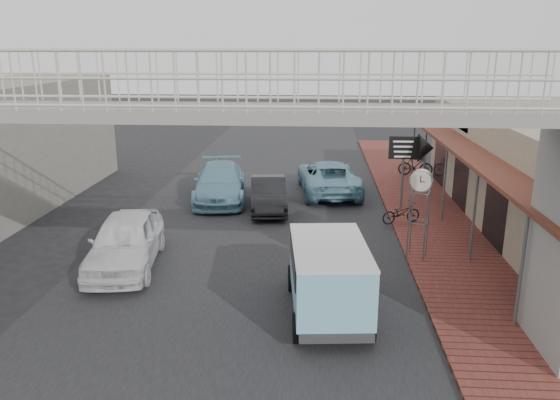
# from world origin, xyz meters

# --- Properties ---
(ground) EXTENTS (120.00, 120.00, 0.00)m
(ground) POSITION_xyz_m (0.00, 0.00, 0.00)
(ground) COLOR black
(ground) RESTS_ON ground
(road_strip) EXTENTS (10.00, 60.00, 0.01)m
(road_strip) POSITION_xyz_m (0.00, 0.00, 0.01)
(road_strip) COLOR black
(road_strip) RESTS_ON ground
(sidewalk) EXTENTS (3.00, 40.00, 0.10)m
(sidewalk) POSITION_xyz_m (6.50, 3.00, 0.05)
(sidewalk) COLOR brown
(sidewalk) RESTS_ON ground
(footbridge) EXTENTS (16.40, 2.40, 6.34)m
(footbridge) POSITION_xyz_m (0.00, -4.00, 3.18)
(footbridge) COLOR gray
(footbridge) RESTS_ON ground
(white_hatchback) EXTENTS (2.46, 4.85, 1.58)m
(white_hatchback) POSITION_xyz_m (-3.49, 0.05, 0.79)
(white_hatchback) COLOR white
(white_hatchback) RESTS_ON ground
(dark_sedan) EXTENTS (1.83, 4.10, 1.31)m
(dark_sedan) POSITION_xyz_m (0.24, 6.19, 0.65)
(dark_sedan) COLOR black
(dark_sedan) RESTS_ON ground
(angkot_curb) EXTENTS (3.08, 5.57, 1.47)m
(angkot_curb) POSITION_xyz_m (2.70, 9.06, 0.74)
(angkot_curb) COLOR #669CB2
(angkot_curb) RESTS_ON ground
(angkot_far) EXTENTS (2.77, 5.43, 1.51)m
(angkot_far) POSITION_xyz_m (-1.99, 7.62, 0.75)
(angkot_far) COLOR #6598AF
(angkot_far) RESTS_ON ground
(angkot_van) EXTENTS (2.13, 4.07, 1.93)m
(angkot_van) POSITION_xyz_m (2.50, -2.66, 1.22)
(angkot_van) COLOR black
(angkot_van) RESTS_ON ground
(motorcycle_near) EXTENTS (1.61, 1.06, 0.80)m
(motorcycle_near) POSITION_xyz_m (5.30, 4.50, 0.50)
(motorcycle_near) COLOR black
(motorcycle_near) RESTS_ON sidewalk
(motorcycle_far) EXTENTS (1.76, 0.69, 1.03)m
(motorcycle_far) POSITION_xyz_m (7.13, 12.38, 0.61)
(motorcycle_far) COLOR black
(motorcycle_far) RESTS_ON sidewalk
(street_clock) EXTENTS (0.72, 0.68, 2.78)m
(street_clock) POSITION_xyz_m (5.30, 1.14, 2.41)
(street_clock) COLOR #59595B
(street_clock) RESTS_ON sidewalk
(arrow_sign) EXTENTS (1.74, 1.10, 3.03)m
(arrow_sign) POSITION_xyz_m (6.32, 6.43, 2.54)
(arrow_sign) COLOR #59595B
(arrow_sign) RESTS_ON sidewalk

